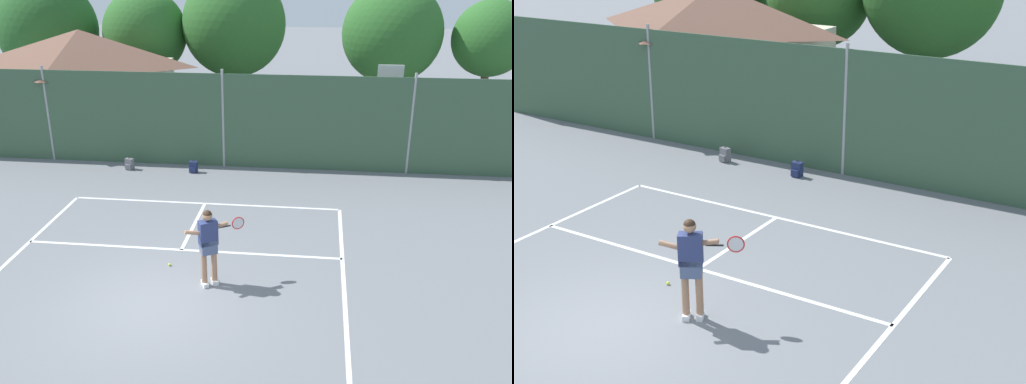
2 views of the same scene
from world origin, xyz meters
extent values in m
plane|color=slate|center=(0.00, 0.00, 0.00)|extent=(120.00, 120.00, 0.00)
cube|color=white|center=(0.00, 5.50, 0.00)|extent=(8.20, 0.10, 0.01)
cube|color=white|center=(0.00, 2.48, 0.00)|extent=(8.20, 0.10, 0.01)
cube|color=white|center=(0.00, 3.96, 0.00)|extent=(0.10, 2.97, 0.01)
cube|color=#38563D|center=(0.00, 9.00, 1.68)|extent=(26.00, 0.05, 3.36)
cylinder|color=#99999E|center=(-6.50, 9.00, 1.75)|extent=(0.09, 0.09, 3.51)
cylinder|color=#99999E|center=(0.00, 9.00, 1.75)|extent=(0.09, 0.09, 3.51)
cube|color=beige|center=(-6.60, 12.61, 1.46)|extent=(6.55, 5.07, 2.92)
pyramid|color=brown|center=(-6.60, 12.61, 3.65)|extent=(7.08, 5.48, 1.46)
cylinder|color=brown|center=(-10.47, 17.77, 0.82)|extent=(0.36, 0.36, 1.65)
cylinder|color=brown|center=(-5.41, 17.77, 0.98)|extent=(0.36, 0.36, 1.95)
cylinder|color=brown|center=(-0.93, 17.77, 1.01)|extent=(0.36, 0.36, 2.03)
cube|color=silver|center=(0.95, 0.86, 0.05)|extent=(0.23, 0.29, 0.10)
cube|color=silver|center=(1.15, 0.98, 0.05)|extent=(0.23, 0.29, 0.10)
cylinder|color=#A37556|center=(0.95, 0.86, 0.51)|extent=(0.13, 0.13, 0.82)
cylinder|color=#A37556|center=(1.15, 0.98, 0.51)|extent=(0.13, 0.13, 0.82)
cube|color=#47567A|center=(1.05, 0.92, 0.98)|extent=(0.43, 0.39, 0.32)
cube|color=navy|center=(1.05, 0.92, 1.32)|extent=(0.47, 0.41, 0.56)
sphere|color=#A37556|center=(1.05, 0.92, 1.73)|extent=(0.22, 0.22, 0.22)
sphere|color=black|center=(1.05, 0.92, 1.75)|extent=(0.21, 0.21, 0.21)
cylinder|color=#A37556|center=(1.21, 1.04, 1.42)|extent=(0.53, 0.35, 0.17)
cylinder|color=#A37556|center=(0.81, 0.78, 1.37)|extent=(0.48, 0.33, 0.22)
cylinder|color=black|center=(1.37, 1.16, 1.37)|extent=(0.28, 0.18, 0.04)
torus|color=red|center=(1.65, 1.38, 1.37)|extent=(0.28, 0.17, 0.30)
cylinder|color=silver|center=(1.65, 1.38, 1.37)|extent=(0.23, 0.13, 0.26)
sphere|color=#CCE033|center=(-0.09, 1.65, 0.03)|extent=(0.07, 0.07, 0.07)
cube|color=slate|center=(-3.31, 8.25, 0.20)|extent=(0.31, 0.24, 0.40)
cube|color=slate|center=(-3.33, 8.14, 0.12)|extent=(0.23, 0.11, 0.18)
torus|color=black|center=(-3.31, 8.25, 0.42)|extent=(0.09, 0.04, 0.09)
cube|color=navy|center=(-0.96, 8.21, 0.20)|extent=(0.29, 0.19, 0.40)
cube|color=navy|center=(-0.97, 8.09, 0.12)|extent=(0.23, 0.07, 0.18)
torus|color=black|center=(-0.96, 8.21, 0.42)|extent=(0.09, 0.02, 0.09)
camera|label=1|loc=(3.36, -9.79, 6.73)|focal=38.76mm
camera|label=2|loc=(7.84, -7.76, 6.52)|focal=51.03mm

